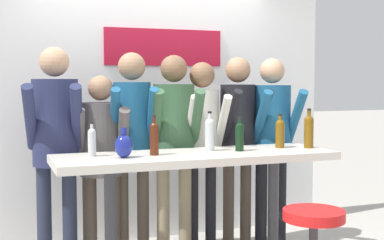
# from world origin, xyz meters

# --- Properties ---
(back_wall) EXTENTS (3.78, 0.12, 2.80)m
(back_wall) POSITION_xyz_m (0.00, 1.32, 1.41)
(back_wall) COLOR white
(back_wall) RESTS_ON ground_plane
(tasting_table) EXTENTS (2.18, 0.67, 1.02)m
(tasting_table) POSITION_xyz_m (0.00, 0.00, 0.86)
(tasting_table) COLOR silver
(tasting_table) RESTS_ON ground_plane
(person_far_left) EXTENTS (0.51, 0.63, 1.85)m
(person_far_left) POSITION_xyz_m (-0.99, 0.61, 1.15)
(person_far_left) COLOR #23283D
(person_far_left) RESTS_ON ground_plane
(person_left) EXTENTS (0.49, 0.58, 1.62)m
(person_left) POSITION_xyz_m (-0.61, 0.65, 1.00)
(person_left) COLOR #473D33
(person_left) RESTS_ON ground_plane
(person_center_left) EXTENTS (0.45, 0.58, 1.82)m
(person_center_left) POSITION_xyz_m (-0.34, 0.65, 1.15)
(person_center_left) COLOR #473D33
(person_center_left) RESTS_ON ground_plane
(person_center) EXTENTS (0.49, 0.61, 1.80)m
(person_center) POSITION_xyz_m (0.01, 0.56, 1.12)
(person_center) COLOR gray
(person_center) RESTS_ON ground_plane
(person_center_right) EXTENTS (0.40, 0.54, 1.74)m
(person_center_right) POSITION_xyz_m (0.28, 0.58, 1.10)
(person_center_right) COLOR black
(person_center_right) RESTS_ON ground_plane
(person_right) EXTENTS (0.38, 0.52, 1.79)m
(person_right) POSITION_xyz_m (0.65, 0.62, 1.13)
(person_right) COLOR #473D33
(person_right) RESTS_ON ground_plane
(person_far_right) EXTENTS (0.46, 0.58, 1.78)m
(person_far_right) POSITION_xyz_m (0.98, 0.58, 1.11)
(person_far_right) COLOR black
(person_far_right) RESTS_ON ground_plane
(wine_bottle_0) EXTENTS (0.06, 0.06, 0.25)m
(wine_bottle_0) POSITION_xyz_m (-0.79, 0.11, 1.13)
(wine_bottle_0) COLOR #B7BCC1
(wine_bottle_0) RESTS_ON tasting_table
(wine_bottle_1) EXTENTS (0.08, 0.08, 0.33)m
(wine_bottle_1) POSITION_xyz_m (0.99, -0.02, 1.17)
(wine_bottle_1) COLOR brown
(wine_bottle_1) RESTS_ON tasting_table
(wine_bottle_2) EXTENTS (0.07, 0.07, 0.30)m
(wine_bottle_2) POSITION_xyz_m (-0.34, 0.01, 1.15)
(wine_bottle_2) COLOR #4C1E0F
(wine_bottle_2) RESTS_ON tasting_table
(wine_bottle_3) EXTENTS (0.08, 0.08, 0.28)m
(wine_bottle_3) POSITION_xyz_m (0.77, 0.07, 1.15)
(wine_bottle_3) COLOR brown
(wine_bottle_3) RESTS_ON tasting_table
(wine_bottle_4) EXTENTS (0.07, 0.07, 0.27)m
(wine_bottle_4) POSITION_xyz_m (0.37, -0.00, 1.14)
(wine_bottle_4) COLOR black
(wine_bottle_4) RESTS_ON tasting_table
(wine_bottle_5) EXTENTS (0.08, 0.08, 0.32)m
(wine_bottle_5) POSITION_xyz_m (0.15, 0.09, 1.16)
(wine_bottle_5) COLOR #B7BCC1
(wine_bottle_5) RESTS_ON tasting_table
(decorative_vase) EXTENTS (0.13, 0.13, 0.22)m
(decorative_vase) POSITION_xyz_m (-0.58, -0.05, 1.11)
(decorative_vase) COLOR navy
(decorative_vase) RESTS_ON tasting_table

